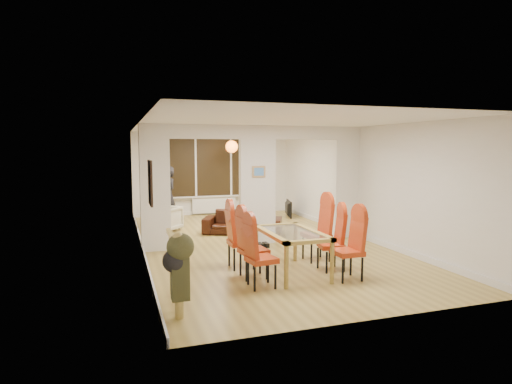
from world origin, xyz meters
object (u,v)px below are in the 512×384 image
dining_chair_rb (331,241)px  bowl (233,213)px  coffee_table (238,218)px  dining_table (291,252)px  dining_chair_la (262,254)px  dining_chair_lc (241,238)px  dining_chair_rc (316,231)px  television (286,209)px  armchair (164,219)px  sofa (243,222)px  dining_chair_ra (347,247)px  bottle (241,209)px  dining_chair_lb (253,246)px  person (168,196)px

dining_chair_rb → bowl: 5.12m
coffee_table → dining_table: bearing=-95.5°
dining_chair_la → dining_chair_lc: dining_chair_lc is taller
dining_chair_rc → television: bearing=71.2°
dining_chair_rc → dining_chair_lc: bearing=178.4°
armchair → bowl: 2.11m
dining_table → dining_chair_la: dining_chair_la is taller
dining_chair_lc → sofa: (0.89, 2.93, -0.26)m
dining_chair_ra → dining_chair_rc: (0.05, 1.22, 0.03)m
dining_chair_rc → dining_table: bearing=-143.9°
dining_table → bottle: size_ratio=5.02×
dining_chair_ra → dining_chair_rc: bearing=87.2°
dining_table → armchair: size_ratio=2.19×
dining_chair_la → bowl: dining_chair_la is taller
dining_table → dining_chair_lb: dining_chair_lb is taller
dining_chair_lb → armchair: size_ratio=1.50×
dining_chair_rb → sofa: dining_chair_rb is taller
dining_table → dining_chair_rc: bearing=39.0°
dining_chair_rb → armchair: (-2.37, 4.42, -0.19)m
sofa → person: size_ratio=1.19×
dining_chair_rb → television: dining_chair_rb is taller
sofa → dining_chair_rb: bearing=-56.5°
dining_chair_rb → dining_chair_lc: bearing=167.8°
dining_chair_rb → dining_chair_rc: size_ratio=0.91×
dining_chair_lb → bottle: size_ratio=3.44×
bowl → armchair: bearing=-161.1°
sofa → person: 2.34m
dining_table → dining_chair_ra: size_ratio=1.45×
dining_chair_la → bowl: (1.07, 5.58, -0.23)m
dining_chair_rb → armchair: bearing=129.7°
dining_chair_la → dining_chair_lb: (0.03, 0.49, 0.02)m
sofa → bowl: (0.18, 1.54, 0.00)m
dining_chair_lb → person: (-0.77, 5.16, 0.28)m
dining_table → sofa: dining_table is taller
dining_chair_lb → coffee_table: (1.17, 5.04, -0.40)m
sofa → bowl: sofa is taller
dining_chair_lc → dining_chair_ra: size_ratio=1.01×
dining_table → armchair: dining_table is taller
dining_chair_lc → coffee_table: bearing=74.8°
sofa → person: bearing=160.1°
dining_chair_la → dining_chair_ra: (1.43, -0.07, 0.02)m
dining_chair_rc → armchair: 4.47m
coffee_table → bottle: 0.30m
dining_chair_la → bowl: 5.69m
dining_table → dining_chair_lb: (-0.68, -0.03, 0.17)m
bottle → bowl: 0.26m
dining_chair_lc → person: bearing=99.2°
coffee_table → dining_chair_lb: bearing=-103.0°
dining_table → bowl: dining_table is taller
armchair → dining_chair_lc: bearing=-31.8°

